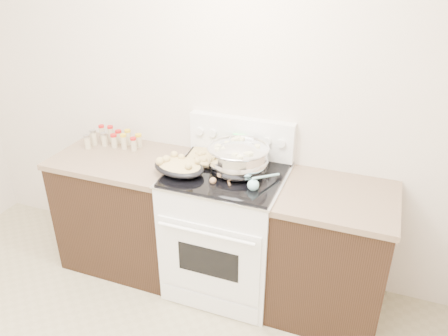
% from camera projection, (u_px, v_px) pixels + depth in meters
% --- Properties ---
extents(counter_left, '(0.93, 0.67, 0.92)m').
position_uv_depth(counter_left, '(127.00, 209.00, 3.38)').
color(counter_left, black).
rests_on(counter_left, ground).
extents(counter_right, '(0.73, 0.67, 0.92)m').
position_uv_depth(counter_right, '(330.00, 254.00, 2.89)').
color(counter_right, black).
rests_on(counter_right, ground).
extents(kitchen_range, '(0.78, 0.73, 1.22)m').
position_uv_depth(kitchen_range, '(227.00, 229.00, 3.10)').
color(kitchen_range, white).
rests_on(kitchen_range, ground).
extents(mixing_bowl, '(0.53, 0.53, 0.24)m').
position_uv_depth(mixing_bowl, '(238.00, 159.00, 2.85)').
color(mixing_bowl, silver).
rests_on(mixing_bowl, kitchen_range).
extents(roasting_pan, '(0.42, 0.33, 0.12)m').
position_uv_depth(roasting_pan, '(179.00, 166.00, 2.87)').
color(roasting_pan, black).
rests_on(roasting_pan, kitchen_range).
extents(baking_sheet, '(0.48, 0.36, 0.06)m').
position_uv_depth(baking_sheet, '(216.00, 159.00, 3.03)').
color(baking_sheet, black).
rests_on(baking_sheet, kitchen_range).
extents(wooden_spoon, '(0.14, 0.22, 0.04)m').
position_uv_depth(wooden_spoon, '(218.00, 179.00, 2.78)').
color(wooden_spoon, '#976D45').
rests_on(wooden_spoon, kitchen_range).
extents(blue_ladle, '(0.15, 0.24, 0.09)m').
position_uv_depth(blue_ladle, '(255.00, 184.00, 2.69)').
color(blue_ladle, '#93D2DB').
rests_on(blue_ladle, kitchen_range).
extents(spice_jars, '(0.39, 0.22, 0.13)m').
position_uv_depth(spice_jars, '(114.00, 138.00, 3.31)').
color(spice_jars, '#BFB28C').
rests_on(spice_jars, counter_left).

